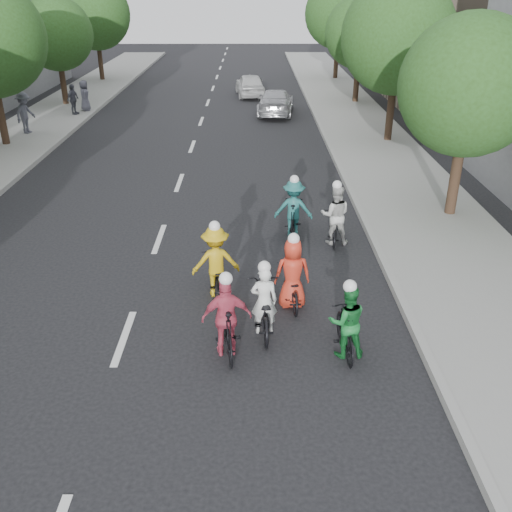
{
  "coord_description": "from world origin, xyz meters",
  "views": [
    {
      "loc": [
        2.67,
        -9.88,
        6.67
      ],
      "look_at": [
        2.74,
        1.8,
        1.0
      ],
      "focal_mm": 40.0,
      "sensor_mm": 36.0,
      "label": 1
    }
  ],
  "objects_px": {
    "cyclist_4": "(346,326)",
    "cyclist_5": "(216,267)",
    "spectator_2": "(85,96)",
    "follow_car_lead": "(276,102)",
    "follow_car_trail": "(250,85)",
    "cyclist_3": "(292,280)",
    "cyclist_1": "(335,220)",
    "spectator_0": "(25,113)",
    "cyclist_0": "(293,213)",
    "cyclist_6": "(227,323)",
    "spectator_1": "(73,99)",
    "cyclist_2": "(264,307)"
  },
  "relations": [
    {
      "from": "spectator_1",
      "to": "spectator_2",
      "type": "bearing_deg",
      "value": -3.04
    },
    {
      "from": "follow_car_lead",
      "to": "cyclist_0",
      "type": "bearing_deg",
      "value": 94.52
    },
    {
      "from": "spectator_0",
      "to": "spectator_2",
      "type": "height_order",
      "value": "spectator_0"
    },
    {
      "from": "follow_car_lead",
      "to": "spectator_0",
      "type": "relative_size",
      "value": 2.43
    },
    {
      "from": "cyclist_0",
      "to": "follow_car_lead",
      "type": "height_order",
      "value": "cyclist_0"
    },
    {
      "from": "cyclist_6",
      "to": "cyclist_2",
      "type": "bearing_deg",
      "value": -141.33
    },
    {
      "from": "cyclist_0",
      "to": "cyclist_4",
      "type": "relative_size",
      "value": 1.1
    },
    {
      "from": "follow_car_lead",
      "to": "cyclist_2",
      "type": "bearing_deg",
      "value": 92.14
    },
    {
      "from": "cyclist_6",
      "to": "spectator_1",
      "type": "distance_m",
      "value": 23.36
    },
    {
      "from": "cyclist_4",
      "to": "follow_car_trail",
      "type": "distance_m",
      "value": 27.77
    },
    {
      "from": "cyclist_0",
      "to": "follow_car_trail",
      "type": "bearing_deg",
      "value": -80.46
    },
    {
      "from": "follow_car_trail",
      "to": "cyclist_4",
      "type": "bearing_deg",
      "value": 88.43
    },
    {
      "from": "cyclist_4",
      "to": "cyclist_5",
      "type": "xyz_separation_m",
      "value": [
        -2.66,
        2.41,
        0.07
      ]
    },
    {
      "from": "cyclist_4",
      "to": "follow_car_trail",
      "type": "bearing_deg",
      "value": -89.0
    },
    {
      "from": "cyclist_6",
      "to": "follow_car_lead",
      "type": "distance_m",
      "value": 22.35
    },
    {
      "from": "cyclist_4",
      "to": "follow_car_lead",
      "type": "height_order",
      "value": "cyclist_4"
    },
    {
      "from": "cyclist_6",
      "to": "follow_car_trail",
      "type": "distance_m",
      "value": 27.65
    },
    {
      "from": "cyclist_4",
      "to": "follow_car_lead",
      "type": "relative_size",
      "value": 0.37
    },
    {
      "from": "spectator_0",
      "to": "spectator_2",
      "type": "xyz_separation_m",
      "value": [
        1.41,
        5.09,
        -0.12
      ]
    },
    {
      "from": "cyclist_4",
      "to": "spectator_2",
      "type": "distance_m",
      "value": 25.1
    },
    {
      "from": "follow_car_lead",
      "to": "follow_car_trail",
      "type": "height_order",
      "value": "follow_car_trail"
    },
    {
      "from": "cyclist_3",
      "to": "spectator_1",
      "type": "distance_m",
      "value": 22.3
    },
    {
      "from": "cyclist_0",
      "to": "cyclist_1",
      "type": "height_order",
      "value": "cyclist_1"
    },
    {
      "from": "cyclist_3",
      "to": "follow_car_trail",
      "type": "bearing_deg",
      "value": -92.0
    },
    {
      "from": "cyclist_2",
      "to": "spectator_2",
      "type": "xyz_separation_m",
      "value": [
        -9.4,
        21.74,
        0.4
      ]
    },
    {
      "from": "follow_car_lead",
      "to": "cyclist_4",
      "type": "bearing_deg",
      "value": 96.29
    },
    {
      "from": "cyclist_5",
      "to": "spectator_2",
      "type": "relative_size",
      "value": 1.15
    },
    {
      "from": "cyclist_4",
      "to": "cyclist_6",
      "type": "bearing_deg",
      "value": -4.49
    },
    {
      "from": "follow_car_lead",
      "to": "cyclist_6",
      "type": "bearing_deg",
      "value": 90.35
    },
    {
      "from": "spectator_0",
      "to": "follow_car_trail",
      "type": "bearing_deg",
      "value": -28.97
    },
    {
      "from": "cyclist_5",
      "to": "spectator_1",
      "type": "bearing_deg",
      "value": -75.41
    },
    {
      "from": "follow_car_lead",
      "to": "spectator_0",
      "type": "xyz_separation_m",
      "value": [
        -11.85,
        -4.86,
        0.42
      ]
    },
    {
      "from": "follow_car_lead",
      "to": "cyclist_3",
      "type": "bearing_deg",
      "value": 93.81
    },
    {
      "from": "cyclist_1",
      "to": "spectator_2",
      "type": "distance_m",
      "value": 20.72
    },
    {
      "from": "cyclist_4",
      "to": "follow_car_lead",
      "type": "distance_m",
      "value": 22.34
    },
    {
      "from": "cyclist_1",
      "to": "spectator_0",
      "type": "xyz_separation_m",
      "value": [
        -12.85,
        12.18,
        0.42
      ]
    },
    {
      "from": "follow_car_trail",
      "to": "spectator_1",
      "type": "xyz_separation_m",
      "value": [
        -9.41,
        -6.1,
        0.24
      ]
    },
    {
      "from": "follow_car_trail",
      "to": "cyclist_2",
      "type": "bearing_deg",
      "value": 85.2
    },
    {
      "from": "spectator_0",
      "to": "spectator_1",
      "type": "distance_m",
      "value": 4.26
    },
    {
      "from": "follow_car_trail",
      "to": "cyclist_3",
      "type": "bearing_deg",
      "value": 86.67
    },
    {
      "from": "cyclist_0",
      "to": "spectator_2",
      "type": "distance_m",
      "value": 19.72
    },
    {
      "from": "follow_car_lead",
      "to": "spectator_2",
      "type": "distance_m",
      "value": 10.45
    },
    {
      "from": "cyclist_6",
      "to": "follow_car_trail",
      "type": "xyz_separation_m",
      "value": [
        0.38,
        27.64,
        0.03
      ]
    },
    {
      "from": "cyclist_2",
      "to": "cyclist_6",
      "type": "xyz_separation_m",
      "value": [
        -0.73,
        -0.77,
        0.11
      ]
    },
    {
      "from": "cyclist_0",
      "to": "spectator_1",
      "type": "height_order",
      "value": "cyclist_0"
    },
    {
      "from": "cyclist_2",
      "to": "cyclist_5",
      "type": "height_order",
      "value": "cyclist_5"
    },
    {
      "from": "cyclist_1",
      "to": "cyclist_4",
      "type": "height_order",
      "value": "cyclist_1"
    },
    {
      "from": "cyclist_0",
      "to": "spectator_2",
      "type": "bearing_deg",
      "value": -52.22
    },
    {
      "from": "cyclist_1",
      "to": "cyclist_5",
      "type": "height_order",
      "value": "cyclist_5"
    },
    {
      "from": "cyclist_1",
      "to": "cyclist_6",
      "type": "bearing_deg",
      "value": 68.17
    }
  ]
}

